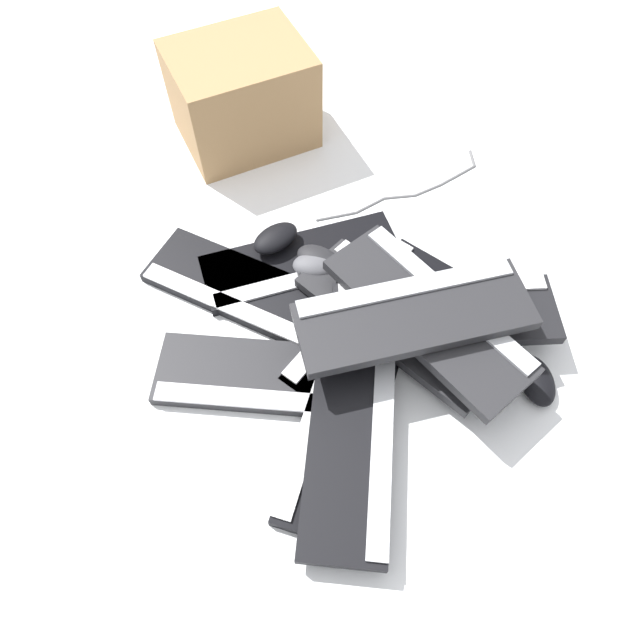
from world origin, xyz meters
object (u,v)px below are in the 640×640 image
at_px(keyboard_0, 244,291).
at_px(mouse_3, 319,265).
at_px(mouse_1, 275,238).
at_px(keyboard_4, 303,262).
at_px(keyboard_6, 445,311).
at_px(keyboard_8, 414,315).
at_px(cardboard_box, 242,96).
at_px(keyboard_2, 342,419).
at_px(keyboard_9, 352,437).
at_px(mouse_0, 537,381).
at_px(keyboard_3, 372,324).
at_px(keyboard_5, 399,320).
at_px(mouse_2, 319,260).
at_px(keyboard_1, 268,377).
at_px(keyboard_7, 428,314).

distance_m(keyboard_0, mouse_3, 0.17).
xyz_separation_m(mouse_1, mouse_3, (-0.11, 0.04, 0.00)).
distance_m(keyboard_4, keyboard_6, 0.34).
xyz_separation_m(keyboard_6, keyboard_8, (0.06, 0.07, 0.06)).
distance_m(keyboard_4, cardboard_box, 0.47).
bearing_deg(keyboard_8, keyboard_2, 67.91).
xyz_separation_m(keyboard_9, mouse_0, (-0.31, -0.23, -0.02)).
relative_size(keyboard_0, keyboard_8, 1.01).
distance_m(keyboard_3, keyboard_9, 0.26).
relative_size(keyboard_0, keyboard_5, 0.99).
xyz_separation_m(keyboard_2, mouse_1, (0.26, -0.35, 0.04)).
bearing_deg(mouse_2, keyboard_6, -176.91).
xyz_separation_m(keyboard_0, keyboard_1, (-0.12, 0.18, 0.00)).
height_order(keyboard_2, keyboard_3, same).
distance_m(keyboard_2, keyboard_3, 0.22).
bearing_deg(keyboard_6, mouse_3, -10.21).
bearing_deg(keyboard_4, keyboard_6, 167.54).
bearing_deg(keyboard_8, keyboard_0, -4.21).
bearing_deg(keyboard_7, mouse_1, -19.58).
xyz_separation_m(keyboard_4, keyboard_8, (-0.27, 0.14, 0.12)).
bearing_deg(mouse_2, mouse_3, 120.60).
bearing_deg(keyboard_6, mouse_2, -12.44).
relative_size(keyboard_6, mouse_3, 4.22).
xyz_separation_m(keyboard_3, keyboard_4, (0.19, -0.11, 0.00)).
height_order(keyboard_0, keyboard_7, keyboard_7).
height_order(keyboard_6, mouse_3, keyboard_6).
xyz_separation_m(keyboard_0, keyboard_4, (-0.10, -0.11, 0.00)).
xyz_separation_m(keyboard_1, keyboard_6, (-0.30, -0.22, 0.06)).
height_order(mouse_0, mouse_1, mouse_1).
distance_m(keyboard_1, keyboard_9, 0.21).
distance_m(keyboard_9, mouse_1, 0.48).
relative_size(mouse_0, mouse_2, 1.00).
height_order(keyboard_5, mouse_2, mouse_2).
height_order(keyboard_5, keyboard_9, same).
relative_size(keyboard_7, mouse_1, 4.11).
xyz_separation_m(mouse_0, mouse_1, (0.60, -0.16, 0.03)).
bearing_deg(keyboard_2, keyboard_4, -59.99).
xyz_separation_m(keyboard_4, keyboard_5, (-0.24, 0.10, 0.03)).
xyz_separation_m(keyboard_0, keyboard_8, (-0.36, 0.03, 0.12)).
relative_size(keyboard_8, mouse_1, 4.12).
bearing_deg(keyboard_2, mouse_0, -150.90).
relative_size(keyboard_2, mouse_2, 4.03).
xyz_separation_m(keyboard_3, mouse_0, (-0.34, 0.03, 0.01)).
xyz_separation_m(keyboard_6, cardboard_box, (0.60, -0.44, 0.05)).
bearing_deg(keyboard_1, keyboard_5, -138.86).
relative_size(keyboard_5, keyboard_8, 1.02).
xyz_separation_m(keyboard_3, keyboard_5, (-0.05, -0.01, 0.03)).
bearing_deg(keyboard_9, keyboard_2, -53.59).
distance_m(keyboard_7, cardboard_box, 0.74).
height_order(keyboard_1, mouse_0, mouse_0).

